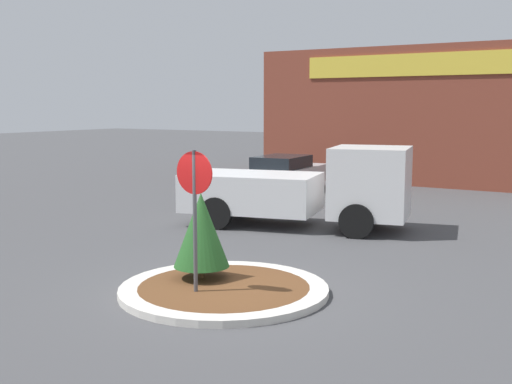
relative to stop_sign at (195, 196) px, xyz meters
name	(u,v)px	position (x,y,z in m)	size (l,w,h in m)	color
ground_plane	(224,293)	(0.23, 0.52, -1.80)	(120.00, 120.00, 0.00)	#474749
traffic_island	(224,289)	(0.23, 0.52, -1.73)	(3.74, 3.74, 0.13)	beige
stop_sign	(195,196)	(0.00, 0.00, 0.00)	(0.73, 0.07, 2.58)	#4C4C51
island_shrub	(201,230)	(-0.41, 0.74, -0.75)	(1.04, 1.04, 1.61)	brown
utility_truck	(306,189)	(-1.36, 6.81, -0.72)	(6.43, 3.45, 2.24)	silver
storefront_building	(454,115)	(-0.89, 20.16, 1.09)	(15.98, 6.07, 5.76)	brown
parked_sedan_silver	(284,173)	(-5.38, 12.82, -1.07)	(2.21, 4.89, 1.42)	#B7B7BC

